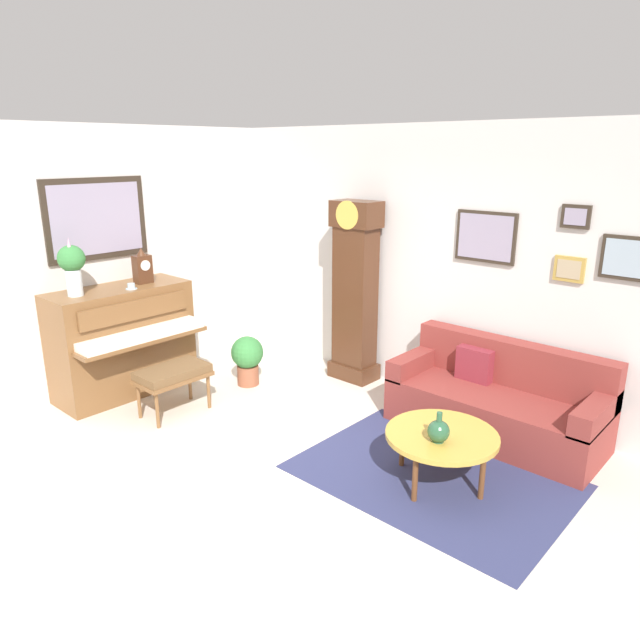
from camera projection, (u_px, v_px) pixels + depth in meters
name	position (u px, v px, depth m)	size (l,w,h in m)	color
ground_plane	(253.00, 475.00, 4.79)	(6.40, 6.00, 0.10)	beige
wall_left	(83.00, 262.00, 6.05)	(0.13, 4.90, 2.80)	silver
wall_back	(421.00, 262.00, 6.07)	(5.30, 0.13, 2.80)	silver
area_rug	(432.00, 476.00, 4.68)	(2.10, 1.50, 0.01)	navy
piano	(124.00, 340.00, 6.16)	(0.87, 1.44, 1.16)	brown
piano_bench	(173.00, 375.00, 5.70)	(0.42, 0.70, 0.48)	brown
grandfather_clock	(355.00, 297.00, 6.44)	(0.52, 0.34, 2.03)	#4C2B19
couch	(497.00, 402.00, 5.32)	(1.90, 0.80, 0.84)	maroon
coffee_table	(442.00, 437.00, 4.51)	(0.88, 0.88, 0.42)	gold
mantel_clock	(142.00, 267.00, 6.16)	(0.13, 0.18, 0.38)	#4C2B19
flower_vase	(72.00, 264.00, 5.58)	(0.26, 0.26, 0.58)	silver
teacup	(131.00, 287.00, 5.93)	(0.12, 0.12, 0.06)	#ADC6D6
green_jug	(439.00, 431.00, 4.35)	(0.17, 0.17, 0.24)	#234C33
potted_plant	(247.00, 357.00, 6.43)	(0.36, 0.36, 0.56)	#935138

